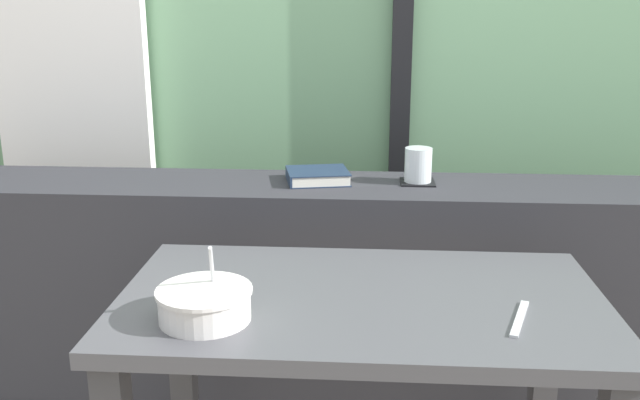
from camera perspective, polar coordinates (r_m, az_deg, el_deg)
name	(u,v)px	position (r m, az deg, el deg)	size (l,w,h in m)	color
curtain_left_panel	(66,22)	(2.68, -20.21, 13.61)	(0.56, 0.06, 2.50)	white
window_divider_post	(403,8)	(2.49, 6.88, 15.49)	(0.07, 0.05, 2.60)	black
dark_console_ledge	(350,310)	(2.16, 2.51, -9.02)	(2.80, 0.33, 0.80)	#2D2D33
breakfast_table	(360,349)	(1.56, 3.35, -12.18)	(1.04, 0.58, 0.71)	#414145
coaster_square	(417,182)	(2.06, 8.05, 1.47)	(0.10, 0.10, 0.01)	black
juice_glass	(418,166)	(2.05, 8.10, 2.79)	(0.08, 0.08, 0.10)	white
closed_book	(317,176)	(2.05, -0.24, 2.00)	(0.21, 0.19, 0.04)	#1E2D47
soup_bowl	(205,304)	(1.39, -9.50, -8.46)	(0.19, 0.19, 0.16)	silver
fork_utensil	(520,319)	(1.44, 16.16, -9.39)	(0.02, 0.17, 0.01)	silver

